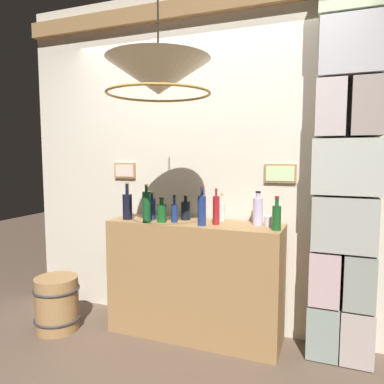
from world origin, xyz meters
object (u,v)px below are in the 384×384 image
(liquor_bottle_mezcal, at_px, (147,206))
(glass_tumbler_rocks, at_px, (269,221))
(liquor_bottle_gin, at_px, (162,212))
(liquor_bottle_whiskey, at_px, (152,208))
(liquor_bottle_rum, at_px, (258,211))
(liquor_bottle_brandy, at_px, (127,206))
(liquor_bottle_scotch, at_px, (216,210))
(pendant_lamp, at_px, (158,78))
(liquor_bottle_port, at_px, (222,211))
(liquor_bottle_vermouth, at_px, (202,210))
(liquor_bottle_rye, at_px, (174,212))
(liquor_bottle_bourbon, at_px, (186,210))
(liquor_bottle_vodka, at_px, (277,217))
(wooden_barrel, at_px, (57,303))

(liquor_bottle_mezcal, distance_m, glass_tumbler_rocks, 0.97)
(liquor_bottle_gin, relative_size, liquor_bottle_whiskey, 0.85)
(liquor_bottle_mezcal, height_order, liquor_bottle_gin, liquor_bottle_mezcal)
(liquor_bottle_whiskey, bearing_deg, liquor_bottle_gin, -29.05)
(liquor_bottle_whiskey, bearing_deg, glass_tumbler_rocks, 4.97)
(liquor_bottle_rum, xyz_separation_m, liquor_bottle_brandy, (-1.07, -0.15, 0.00))
(liquor_bottle_scotch, bearing_deg, liquor_bottle_rum, 18.06)
(liquor_bottle_mezcal, xyz_separation_m, pendant_lamp, (0.38, -0.53, 0.87))
(liquor_bottle_mezcal, xyz_separation_m, glass_tumbler_rocks, (0.94, 0.21, -0.09))
(liquor_bottle_mezcal, xyz_separation_m, liquor_bottle_port, (0.54, 0.29, -0.05))
(liquor_bottle_mezcal, distance_m, liquor_bottle_scotch, 0.56)
(liquor_bottle_vermouth, relative_size, liquor_bottle_rye, 1.38)
(liquor_bottle_rum, distance_m, liquor_bottle_vermouth, 0.44)
(liquor_bottle_gin, height_order, liquor_bottle_scotch, liquor_bottle_scotch)
(liquor_bottle_bourbon, relative_size, liquor_bottle_vodka, 0.87)
(liquor_bottle_rum, relative_size, wooden_barrel, 0.57)
(liquor_bottle_brandy, xyz_separation_m, liquor_bottle_whiskey, (0.20, 0.06, -0.02))
(liquor_bottle_gin, bearing_deg, liquor_bottle_port, 28.51)
(liquor_bottle_rum, relative_size, liquor_bottle_bourbon, 1.22)
(liquor_bottle_scotch, xyz_separation_m, glass_tumbler_rocks, (0.40, 0.09, -0.08))
(liquor_bottle_rum, relative_size, liquor_bottle_scotch, 0.93)
(glass_tumbler_rocks, bearing_deg, liquor_bottle_whiskey, -175.03)
(liquor_bottle_vermouth, xyz_separation_m, liquor_bottle_bourbon, (-0.21, 0.18, -0.04))
(liquor_bottle_rum, relative_size, liquor_bottle_brandy, 0.84)
(liquor_bottle_whiskey, xyz_separation_m, liquor_bottle_port, (0.56, 0.17, -0.02))
(liquor_bottle_vermouth, bearing_deg, liquor_bottle_rum, 23.95)
(wooden_barrel, bearing_deg, liquor_bottle_whiskey, 22.15)
(liquor_bottle_whiskey, relative_size, wooden_barrel, 0.51)
(liquor_bottle_rum, xyz_separation_m, liquor_bottle_gin, (-0.75, -0.16, -0.03))
(liquor_bottle_rum, relative_size, liquor_bottle_port, 1.16)
(liquor_bottle_vermouth, relative_size, liquor_bottle_scotch, 1.08)
(liquor_bottle_bourbon, distance_m, liquor_bottle_vodka, 0.79)
(liquor_bottle_brandy, bearing_deg, liquor_bottle_gin, -1.75)
(glass_tumbler_rocks, xyz_separation_m, pendant_lamp, (-0.56, -0.74, 0.97))
(liquor_bottle_rye, bearing_deg, liquor_bottle_rum, 11.71)
(liquor_bottle_mezcal, bearing_deg, liquor_bottle_bourbon, 43.20)
(liquor_bottle_vodka, height_order, pendant_lamp, pendant_lamp)
(liquor_bottle_gin, relative_size, liquor_bottle_port, 0.88)
(liquor_bottle_scotch, relative_size, liquor_bottle_port, 1.24)
(liquor_bottle_mezcal, height_order, wooden_barrel, liquor_bottle_mezcal)
(liquor_bottle_vodka, relative_size, pendant_lamp, 0.38)
(liquor_bottle_mezcal, bearing_deg, liquor_bottle_whiskey, 97.19)
(liquor_bottle_vermouth, xyz_separation_m, liquor_bottle_mezcal, (-0.45, -0.05, 0.01))
(liquor_bottle_rum, xyz_separation_m, liquor_bottle_whiskey, (-0.87, -0.10, -0.01))
(pendant_lamp, bearing_deg, wooden_barrel, 163.20)
(liquor_bottle_vermouth, distance_m, liquor_bottle_whiskey, 0.48)
(liquor_bottle_brandy, relative_size, liquor_bottle_vodka, 1.27)
(liquor_bottle_brandy, height_order, liquor_bottle_port, liquor_bottle_brandy)
(liquor_bottle_rye, xyz_separation_m, liquor_bottle_bourbon, (0.04, 0.14, -0.00))
(liquor_bottle_mezcal, relative_size, glass_tumbler_rocks, 4.02)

